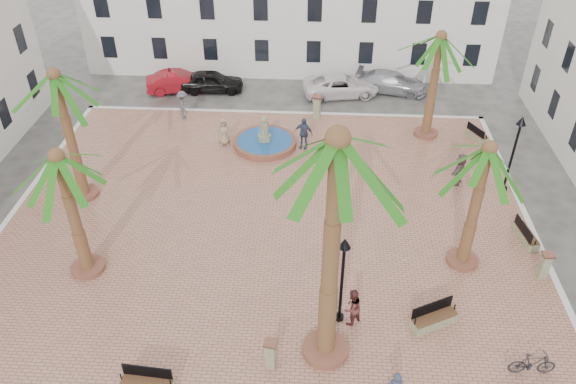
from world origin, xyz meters
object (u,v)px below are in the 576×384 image
lamppost_e (516,142)px  bench_e (525,235)px  bollard_se (271,353)px  pedestrian_fountain_a (224,132)px  bollard_e (544,265)px  pedestrian_fountain_b (303,133)px  pedestrian_north (183,105)px  car_white (341,85)px  bicycle_b (533,364)px  car_red (179,82)px  palm_s (336,168)px  fountain (265,141)px  palm_e (486,164)px  pedestrian_east (460,169)px  car_black (212,81)px  lamppost_s (343,266)px  palm_sw (61,172)px  bollard_n (317,107)px  cyclist_b (352,307)px  litter_bin (325,334)px  palm_ne (439,49)px  car_silver (391,82)px  palm_nw (58,90)px  bench_ne (477,135)px

lamppost_e → bench_e: bearing=-90.3°
bollard_se → pedestrian_fountain_a: (-4.14, 15.77, 0.19)m
bollard_e → pedestrian_fountain_b: (-10.88, 10.31, 0.29)m
pedestrian_north → car_white: (10.26, 4.22, -0.35)m
bicycle_b → car_red: 29.15m
pedestrian_fountain_b → pedestrian_north: (-7.89, 3.27, -0.05)m
palm_s → pedestrian_fountain_b: 16.74m
pedestrian_fountain_b → fountain: bearing=-166.3°
palm_s → palm_e: palm_s is taller
palm_e → bollard_e: bearing=-13.2°
pedestrian_east → car_white: pedestrian_east is taller
bollard_e → car_black: car_black is taller
palm_s → bench_e: 14.37m
lamppost_s → bollard_e: 9.66m
car_white → fountain: bearing=137.2°
palm_sw → bicycle_b: bearing=-13.7°
lamppost_s → bollard_n: size_ratio=2.78×
fountain → cyclist_b: (4.73, -13.52, 0.60)m
fountain → lamppost_s: (4.27, -13.36, 2.63)m
litter_bin → bicycle_b: bearing=-8.2°
palm_s → palm_ne: bearing=70.0°
bicycle_b → pedestrian_east: pedestrian_east is taller
bollard_e → car_red: (-19.99, 17.75, -0.10)m
pedestrian_fountain_b → pedestrian_east: (8.50, -3.25, -0.06)m
palm_sw → bollard_e: bearing=2.0°
bench_e → cyclist_b: (-8.44, -5.57, 0.60)m
bollard_e → car_silver: size_ratio=0.27×
bollard_se → bollard_e: 12.68m
palm_e → pedestrian_north: size_ratio=3.41×
bench_e → car_white: car_white is taller
bollard_se → car_black: car_black is taller
palm_nw → bicycle_b: 23.28m
bollard_se → litter_bin: 2.39m
bench_ne → litter_bin: 18.50m
palm_s → fountain: bearing=103.9°
bench_e → bench_ne: size_ratio=1.11×
bench_ne → bicycle_b: size_ratio=0.97×
car_white → bollard_n: bearing=145.8°
bollard_e → palm_s: bearing=-154.0°
palm_e → bollard_e: size_ratio=4.77×
cyclist_b → car_silver: bearing=-141.6°
pedestrian_fountain_a → bench_e: bearing=-36.8°
palm_ne → bench_e: palm_ne is taller
car_red → pedestrian_north: bearing=-178.1°
fountain → bench_ne: (12.91, 1.56, -0.02)m
palm_nw → pedestrian_fountain_a: size_ratio=4.21×
car_silver → bollard_n: bearing=143.5°
palm_nw → litter_bin: bearing=-34.9°
bollard_n → litter_bin: size_ratio=2.26×
palm_e → pedestrian_fountain_b: (-7.59, 9.53, -4.31)m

